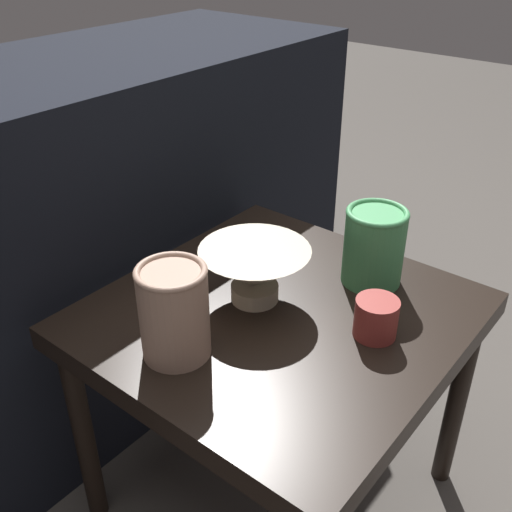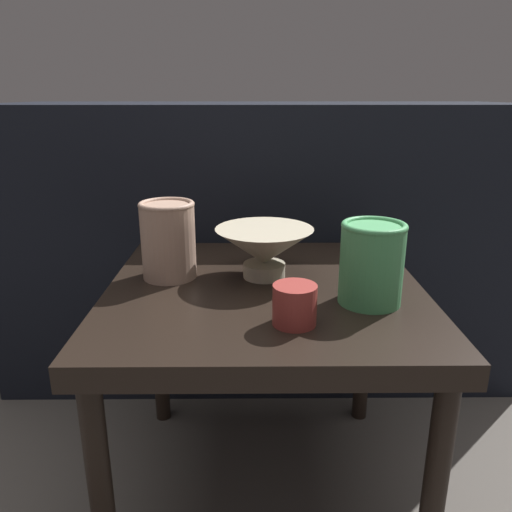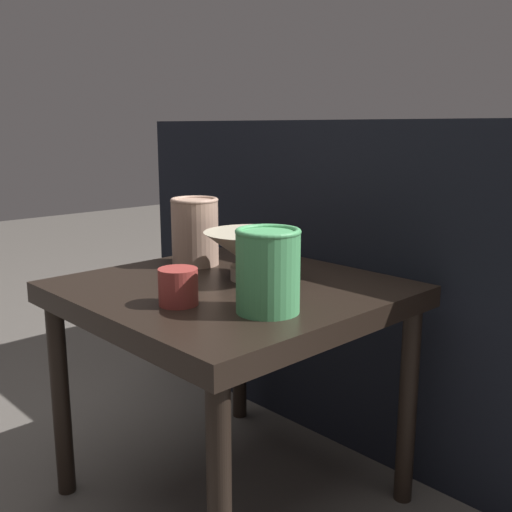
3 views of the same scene
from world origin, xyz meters
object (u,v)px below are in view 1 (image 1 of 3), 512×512
(vase_textured_left, at_px, (174,311))
(vase_colorful_right, at_px, (374,245))
(cup, at_px, (376,318))
(bowl, at_px, (253,271))

(vase_textured_left, relative_size, vase_colorful_right, 1.06)
(vase_textured_left, relative_size, cup, 2.17)
(vase_textured_left, height_order, cup, vase_textured_left)
(vase_textured_left, bearing_deg, cup, -43.28)
(bowl, bearing_deg, vase_colorful_right, -34.79)
(vase_textured_left, distance_m, vase_colorful_right, 0.37)
(vase_colorful_right, relative_size, cup, 2.05)
(bowl, relative_size, vase_textured_left, 1.26)
(vase_textured_left, bearing_deg, vase_colorful_right, -19.65)
(vase_colorful_right, bearing_deg, vase_textured_left, 160.35)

